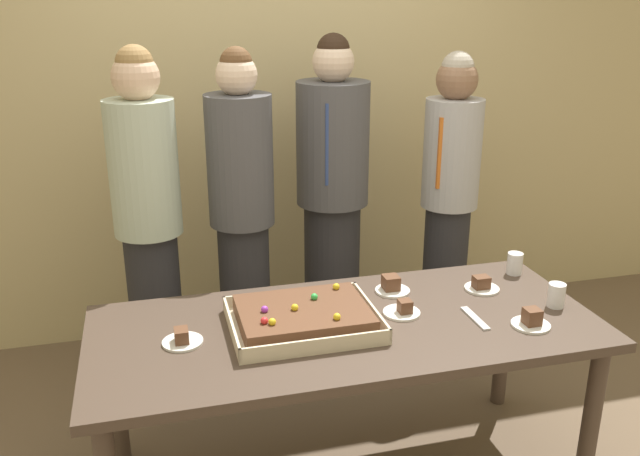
% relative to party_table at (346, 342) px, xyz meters
% --- Properties ---
extents(interior_back_panel, '(8.00, 0.12, 3.00)m').
position_rel_party_table_xyz_m(interior_back_panel, '(0.00, 1.60, 0.85)').
color(interior_back_panel, '#CCB784').
rests_on(interior_back_panel, ground_plane).
extents(party_table, '(1.98, 0.84, 0.73)m').
position_rel_party_table_xyz_m(party_table, '(0.00, 0.00, 0.00)').
color(party_table, '#47382D').
rests_on(party_table, ground_plane).
extents(sheet_cake, '(0.56, 0.44, 0.11)m').
position_rel_party_table_xyz_m(sheet_cake, '(-0.17, 0.02, 0.12)').
color(sheet_cake, beige).
rests_on(sheet_cake, party_table).
extents(plated_slice_near_left, '(0.15, 0.15, 0.06)m').
position_rel_party_table_xyz_m(plated_slice_near_left, '(-0.63, 0.01, 0.10)').
color(plated_slice_near_left, white).
rests_on(plated_slice_near_left, party_table).
extents(plated_slice_near_right, '(0.15, 0.15, 0.07)m').
position_rel_party_table_xyz_m(plated_slice_near_right, '(0.27, 0.24, 0.11)').
color(plated_slice_near_right, white).
rests_on(plated_slice_near_right, party_table).
extents(plated_slice_far_left, '(0.15, 0.15, 0.06)m').
position_rel_party_table_xyz_m(plated_slice_far_left, '(0.24, 0.02, 0.10)').
color(plated_slice_far_left, white).
rests_on(plated_slice_far_left, party_table).
extents(plated_slice_far_right, '(0.15, 0.15, 0.07)m').
position_rel_party_table_xyz_m(plated_slice_far_right, '(0.68, -0.20, 0.10)').
color(plated_slice_far_right, white).
rests_on(plated_slice_far_right, party_table).
extents(plated_slice_center_front, '(0.15, 0.15, 0.06)m').
position_rel_party_table_xyz_m(plated_slice_center_front, '(0.66, 0.15, 0.10)').
color(plated_slice_center_front, white).
rests_on(plated_slice_center_front, party_table).
extents(drink_cup_nearest, '(0.07, 0.07, 0.10)m').
position_rel_party_table_xyz_m(drink_cup_nearest, '(0.89, 0.28, 0.13)').
color(drink_cup_nearest, white).
rests_on(drink_cup_nearest, party_table).
extents(drink_cup_middle, '(0.07, 0.07, 0.10)m').
position_rel_party_table_xyz_m(drink_cup_middle, '(0.87, -0.07, 0.13)').
color(drink_cup_middle, white).
rests_on(drink_cup_middle, party_table).
extents(cake_server_utensil, '(0.03, 0.20, 0.01)m').
position_rel_party_table_xyz_m(cake_server_utensil, '(0.50, -0.09, 0.09)').
color(cake_server_utensil, silver).
rests_on(cake_server_utensil, party_table).
extents(person_serving_front, '(0.38, 0.38, 1.76)m').
position_rel_party_table_xyz_m(person_serving_front, '(0.24, 1.05, 0.26)').
color(person_serving_front, '#28282D').
rests_on(person_serving_front, ground_plane).
extents(person_green_shirt_behind, '(0.32, 0.32, 1.74)m').
position_rel_party_table_xyz_m(person_green_shirt_behind, '(-0.72, 0.88, 0.27)').
color(person_green_shirt_behind, '#28282D').
rests_on(person_green_shirt_behind, ground_plane).
extents(person_striped_tie_right, '(0.31, 0.31, 1.67)m').
position_rel_party_table_xyz_m(person_striped_tie_right, '(0.88, 0.97, 0.24)').
color(person_striped_tie_right, '#28282D').
rests_on(person_striped_tie_right, ground_plane).
extents(person_far_right_suit, '(0.32, 0.32, 1.72)m').
position_rel_party_table_xyz_m(person_far_right_suit, '(-0.27, 0.90, 0.25)').
color(person_far_right_suit, '#28282D').
rests_on(person_far_right_suit, ground_plane).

